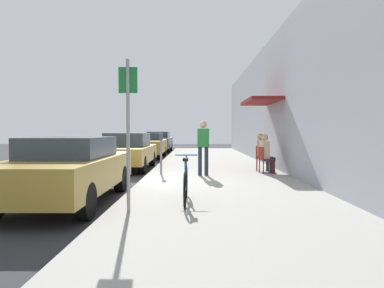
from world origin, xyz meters
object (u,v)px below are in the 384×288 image
at_px(bicycle_0, 186,184).
at_px(parked_car_2, 148,145).
at_px(parking_meter, 161,150).
at_px(seated_patron_0, 266,152).
at_px(parked_car_0, 69,168).
at_px(cafe_chair_0, 265,158).
at_px(cafe_chair_1, 260,156).
at_px(parked_car_1, 128,151).
at_px(pedestrian_standing, 203,143).
at_px(parked_car_3, 158,141).
at_px(seated_patron_1, 262,151).
at_px(street_sign, 128,123).

bearing_deg(bicycle_0, parked_car_2, 101.02).
bearing_deg(parking_meter, seated_patron_0, 3.14).
bearing_deg(parked_car_0, bicycle_0, -12.40).
bearing_deg(cafe_chair_0, parked_car_2, 121.47).
xyz_separation_m(seated_patron_0, cafe_chair_1, (-0.06, 0.79, -0.19)).
xyz_separation_m(parked_car_0, parked_car_1, (0.00, 6.27, 0.01)).
distance_m(parked_car_1, seated_patron_0, 5.44).
relative_size(parked_car_1, bicycle_0, 2.57).
bearing_deg(cafe_chair_1, pedestrian_standing, -145.97).
relative_size(cafe_chair_0, cafe_chair_1, 1.00).
distance_m(parked_car_2, seated_patron_0, 9.44).
relative_size(parked_car_0, parked_car_3, 1.00).
relative_size(parked_car_0, parked_car_1, 1.00).
bearing_deg(parking_meter, pedestrian_standing, -16.13).
bearing_deg(parked_car_2, seated_patron_0, -58.19).
relative_size(seated_patron_1, pedestrian_standing, 0.76).
bearing_deg(parked_car_1, parked_car_2, 90.00).
relative_size(parked_car_1, parked_car_3, 1.00).
height_order(parked_car_3, street_sign, street_sign).
xyz_separation_m(parked_car_0, cafe_chair_0, (4.92, 4.07, -0.10)).
height_order(parked_car_0, bicycle_0, parked_car_0).
distance_m(parked_car_3, parking_meter, 13.86).
relative_size(seated_patron_0, pedestrian_standing, 0.76).
bearing_deg(bicycle_0, parked_car_3, 97.70).
relative_size(parking_meter, cafe_chair_0, 1.52).
bearing_deg(cafe_chair_0, parking_meter, -176.95).
bearing_deg(seated_patron_0, bicycle_0, -118.56).
distance_m(parked_car_3, cafe_chair_0, 14.45).
distance_m(parked_car_1, cafe_chair_1, 5.11).
height_order(bicycle_0, pedestrian_standing, pedestrian_standing).
bearing_deg(parked_car_0, parked_car_3, 90.00).
height_order(parked_car_3, seated_patron_0, parked_car_3).
xyz_separation_m(parked_car_1, parked_car_3, (-0.00, 11.39, 0.03)).
relative_size(parked_car_0, bicycle_0, 2.57).
xyz_separation_m(parked_car_2, street_sign, (1.50, -13.38, 0.90)).
distance_m(parked_car_2, cafe_chair_1, 8.75).
xyz_separation_m(seated_patron_0, pedestrian_standing, (-2.08, -0.58, 0.30)).
bearing_deg(cafe_chair_0, street_sign, -122.59).
bearing_deg(parked_car_1, street_sign, -78.75).
distance_m(bicycle_0, seated_patron_0, 5.27).
bearing_deg(parked_car_0, parking_meter, 68.28).
bearing_deg(pedestrian_standing, street_sign, -106.30).
height_order(bicycle_0, cafe_chair_0, bicycle_0).
xyz_separation_m(cafe_chair_0, pedestrian_standing, (-2.02, -0.57, 0.50)).
height_order(parked_car_2, pedestrian_standing, pedestrian_standing).
bearing_deg(cafe_chair_0, parked_car_0, -140.38).
height_order(seated_patron_0, seated_patron_1, same).
distance_m(parked_car_1, street_sign, 7.74).
distance_m(parked_car_1, pedestrian_standing, 4.02).
xyz_separation_m(parking_meter, street_sign, (-0.05, -5.17, 0.75)).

